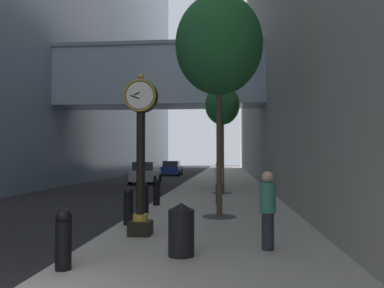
{
  "coord_description": "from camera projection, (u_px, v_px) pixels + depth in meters",
  "views": [
    {
      "loc": [
        3.21,
        -4.33,
        2.12
      ],
      "look_at": [
        0.84,
        21.76,
        2.92
      ],
      "focal_mm": 36.63,
      "sensor_mm": 36.0,
      "label": 1
    }
  ],
  "objects": [
    {
      "name": "ground_plane",
      "position": [
        188.0,
        182.0,
        31.41
      ],
      "size": [
        110.0,
        110.0,
        0.0
      ],
      "primitive_type": "plane",
      "color": "black",
      "rests_on": "ground"
    },
    {
      "name": "sidewalk_right",
      "position": [
        223.0,
        179.0,
        34.14
      ],
      "size": [
        5.59,
        80.0,
        0.14
      ],
      "primitive_type": "cube",
      "color": "#9E998E",
      "rests_on": "ground"
    },
    {
      "name": "building_block_left",
      "position": [
        55.0,
        1.0,
        35.97
      ],
      "size": [
        23.04,
        80.0,
        32.84
      ],
      "color": "slate",
      "rests_on": "ground"
    },
    {
      "name": "street_clock",
      "position": [
        141.0,
        146.0,
        9.87
      ],
      "size": [
        0.84,
        0.55,
        4.07
      ],
      "color": "black",
      "rests_on": "sidewalk_right"
    },
    {
      "name": "bollard_nearest",
      "position": [
        64.0,
        237.0,
        6.83
      ],
      "size": [
        0.29,
        0.29,
        1.07
      ],
      "color": "black",
      "rests_on": "sidewalk_right"
    },
    {
      "name": "bollard_third",
      "position": [
        128.0,
        205.0,
        11.29
      ],
      "size": [
        0.29,
        0.29,
        1.07
      ],
      "color": "black",
      "rests_on": "sidewalk_right"
    },
    {
      "name": "bollard_fourth",
      "position": [
        145.0,
        197.0,
        13.52
      ],
      "size": [
        0.29,
        0.29,
        1.07
      ],
      "color": "black",
      "rests_on": "sidewalk_right"
    },
    {
      "name": "bollard_fifth",
      "position": [
        156.0,
        191.0,
        15.75
      ],
      "size": [
        0.29,
        0.29,
        1.07
      ],
      "color": "black",
      "rests_on": "sidewalk_right"
    },
    {
      "name": "street_tree_near",
      "position": [
        219.0,
        45.0,
        12.93
      ],
      "size": [
        2.88,
        2.88,
        7.32
      ],
      "color": "#333335",
      "rests_on": "sidewalk_right"
    },
    {
      "name": "street_tree_mid_near",
      "position": [
        222.0,
        106.0,
        21.02
      ],
      "size": [
        1.85,
        1.85,
        5.79
      ],
      "color": "#333335",
      "rests_on": "sidewalk_right"
    },
    {
      "name": "trash_bin",
      "position": [
        181.0,
        229.0,
        7.78
      ],
      "size": [
        0.53,
        0.53,
        1.05
      ],
      "color": "black",
      "rests_on": "sidewalk_right"
    },
    {
      "name": "pedestrian_walking",
      "position": [
        268.0,
        208.0,
        8.29
      ],
      "size": [
        0.46,
        0.46,
        1.66
      ],
      "color": "#23232D",
      "rests_on": "sidewalk_right"
    },
    {
      "name": "pedestrian_by_clock",
      "position": [
        219.0,
        181.0,
        16.12
      ],
      "size": [
        0.46,
        0.46,
        1.75
      ],
      "color": "#23232D",
      "rests_on": "sidewalk_right"
    },
    {
      "name": "car_silver_near",
      "position": [
        146.0,
        173.0,
        30.46
      ],
      "size": [
        2.11,
        4.24,
        1.66
      ],
      "color": "#B7BABF",
      "rests_on": "ground"
    },
    {
      "name": "car_blue_mid",
      "position": [
        172.0,
        168.0,
        42.57
      ],
      "size": [
        2.11,
        4.08,
        1.58
      ],
      "color": "navy",
      "rests_on": "ground"
    }
  ]
}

